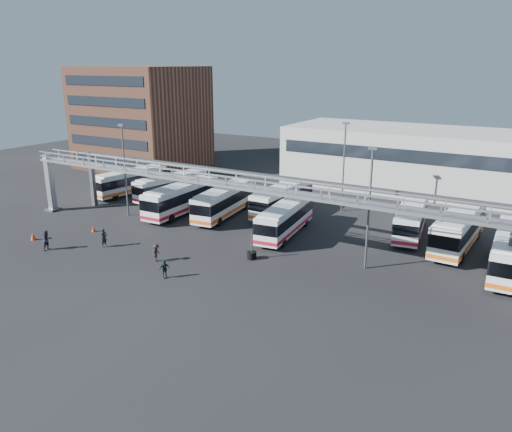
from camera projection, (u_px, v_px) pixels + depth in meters
The scene contains 23 objects.
ground at pixel (199, 268), 41.87m from camera, with size 140.00×140.00×0.00m, color black.
gantry at pixel (237, 189), 45.08m from camera, with size 51.40×5.15×7.10m.
apartment_building at pixel (141, 118), 80.81m from camera, with size 18.00×15.00×16.00m, color brown.
warehouse at pixel (444, 161), 66.02m from camera, with size 42.00×14.00×8.00m, color #9E9E99.
light_pole_left at pixel (125, 165), 54.59m from camera, with size 0.70×0.35×10.21m.
light_pole_mid at pixel (369, 202), 40.06m from camera, with size 0.70×0.35×10.21m.
light_pole_back at pixel (344, 162), 56.30m from camera, with size 0.70×0.35×10.21m.
bus_0 at pixel (130, 181), 64.92m from camera, with size 3.75×10.71×3.18m.
bus_1 at pixel (171, 186), 62.52m from camera, with size 4.19×10.48×3.10m.
bus_2 at pixel (182, 197), 56.50m from camera, with size 2.99×11.36×3.43m.
bus_3 at pixel (224, 201), 55.41m from camera, with size 3.89×11.09×3.30m.
bus_4 at pixel (282, 198), 56.45m from camera, with size 2.57×10.76×3.26m.
bus_5 at pixel (285, 218), 49.42m from camera, with size 3.65×10.62×3.16m.
bus_7 at pixel (411, 218), 49.41m from camera, with size 3.84×10.53×3.12m.
bus_8 at pixel (459, 228), 45.81m from camera, with size 3.17×11.60×3.49m.
bus_9 at pixel (511, 251), 40.40m from camera, with size 2.97×11.32×3.42m.
pedestrian_a at pixel (104, 238), 46.32m from camera, with size 0.67×0.44×1.84m, color black.
pedestrian_b at pixel (47, 240), 45.57m from camera, with size 0.92×0.72×1.90m, color #27212E.
pedestrian_c at pixel (156, 253), 42.97m from camera, with size 1.02×0.59×1.58m, color black.
pedestrian_d at pixel (164, 269), 39.63m from camera, with size 0.89×0.37×1.53m, color #18222C.
cone_left at pixel (33, 236), 48.34m from camera, with size 0.50×0.50×0.79m, color red.
cone_right at pixel (93, 229), 50.73m from camera, with size 0.40×0.40×0.63m, color red.
tire_stack at pixel (252, 255), 43.65m from camera, with size 0.83×0.83×2.38m.
Camera 1 is at (23.94, -30.85, 16.43)m, focal length 35.00 mm.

